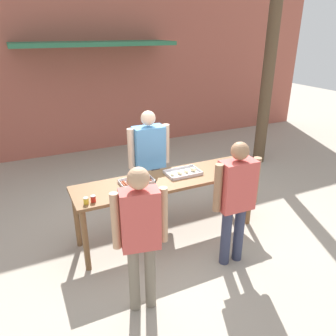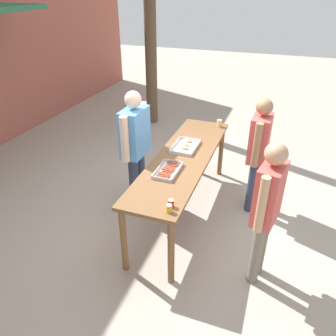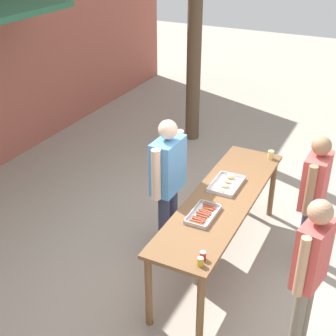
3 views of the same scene
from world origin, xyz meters
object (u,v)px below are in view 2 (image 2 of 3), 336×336
Objects in this scene: person_customer_with_cup at (258,147)px; person_server_behind_table at (135,142)px; condiment_jar_mustard at (169,208)px; beer_cup at (219,123)px; condiment_jar_ketchup at (171,203)px; person_customer_holding_hotdog at (267,204)px; food_tray_sausages at (168,171)px; food_tray_buns at (186,146)px.

person_server_behind_table is at bearing -71.21° from person_customer_with_cup.
beer_cup reaches higher than condiment_jar_mustard.
person_customer_holding_hotdog reaches higher than condiment_jar_ketchup.
person_customer_with_cup reaches higher than beer_cup.
food_tray_sausages is 4.13× the size of beer_cup.
condiment_jar_ketchup is 2.15m from beer_cup.
condiment_jar_ketchup is at bearing 179.90° from beer_cup.
condiment_jar_mustard is at bearing -171.80° from condiment_jar_ketchup.
food_tray_sausages is 0.68m from food_tray_buns.
beer_cup is at bearing -144.24° from person_customer_holding_hotdog.
condiment_jar_ketchup is 0.05× the size of person_customer_with_cup.
beer_cup is 0.93m from person_customer_with_cup.
condiment_jar_ketchup is 0.05× the size of person_server_behind_table.
person_customer_with_cup is (-0.66, -0.65, 0.01)m from beer_cup.
person_server_behind_table reaches higher than person_customer_with_cup.
food_tray_buns is 0.29× the size of person_server_behind_table.
food_tray_buns is at bearing 11.19° from condiment_jar_ketchup.
condiment_jar_ketchup reaches higher than food_tray_sausages.
beer_cup is at bearing -16.95° from food_tray_buns.
condiment_jar_mustard is 0.08m from condiment_jar_ketchup.
food_tray_sausages is at bearing -97.28° from person_customer_holding_hotdog.
condiment_jar_ketchup is at bearing 8.20° from condiment_jar_mustard.
food_tray_buns is at bearing 163.05° from beer_cup.
food_tray_buns reaches higher than food_tray_sausages.
person_customer_holding_hotdog reaches higher than food_tray_sausages.
food_tray_sausages is 0.74m from person_server_behind_table.
person_customer_with_cup reaches higher than condiment_jar_mustard.
condiment_jar_mustard is 0.05× the size of person_customer_with_cup.
condiment_jar_ketchup is 0.91m from person_customer_holding_hotdog.
condiment_jar_mustard and condiment_jar_ketchup have the same top height.
person_customer_holding_hotdog reaches higher than condiment_jar_mustard.
condiment_jar_mustard is 0.92m from person_customer_holding_hotdog.
food_tray_sausages is 0.93× the size of food_tray_buns.
food_tray_buns is (0.68, 0.00, 0.00)m from food_tray_sausages.
condiment_jar_ketchup is at bearing -63.31° from person_customer_holding_hotdog.
condiment_jar_ketchup is 0.76× the size of beer_cup.
person_customer_holding_hotdog is at bearing -108.62° from food_tray_sausages.
person_customer_with_cup is at bearing -135.41° from beer_cup.
person_customer_holding_hotdog is (-0.38, -1.13, 0.07)m from food_tray_sausages.
person_customer_holding_hotdog is at bearing -155.57° from beer_cup.
person_server_behind_table reaches higher than condiment_jar_ketchup.
food_tray_buns is at bearing -121.80° from person_customer_holding_hotdog.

